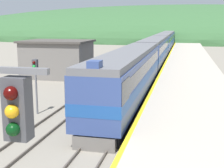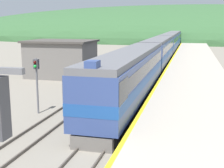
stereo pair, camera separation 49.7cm
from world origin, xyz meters
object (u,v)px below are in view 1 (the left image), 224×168
express_train_lead_car (129,75)px  signal_post_siding (35,75)px  carriage_second (154,51)px  carriage_fourth (169,38)px  carriage_third (164,43)px

express_train_lead_car → signal_post_siding: 7.70m
carriage_second → signal_post_siding: (-5.97, -27.29, 0.55)m
express_train_lead_car → carriage_fourth: 66.28m
carriage_fourth → carriage_third: bearing=-90.0°
carriage_third → carriage_fourth: 21.91m
carriage_second → carriage_fourth: bearing=90.0°
carriage_fourth → express_train_lead_car: bearing=-90.0°
carriage_third → signal_post_siding: (-5.97, -49.21, 0.55)m
express_train_lead_car → carriage_second: 22.45m
carriage_fourth → signal_post_siding: size_ratio=5.16×
signal_post_siding → express_train_lead_car: bearing=39.0°
carriage_second → signal_post_siding: carriage_second is taller
carriage_second → carriage_third: (0.00, 21.91, 0.00)m
carriage_third → carriage_fourth: bearing=90.0°
carriage_second → carriage_fourth: size_ratio=1.00×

